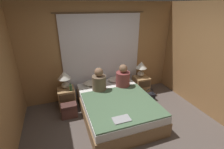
# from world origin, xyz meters

# --- Properties ---
(ground_plane) EXTENTS (16.00, 16.00, 0.00)m
(ground_plane) POSITION_xyz_m (0.00, 0.00, 0.00)
(ground_plane) COLOR #564C47
(wall_back) EXTENTS (4.20, 0.06, 2.50)m
(wall_back) POSITION_xyz_m (0.00, 1.99, 1.25)
(wall_back) COLOR #A37547
(wall_back) RESTS_ON ground_plane
(curtain_panel) EXTENTS (2.29, 0.02, 2.25)m
(curtain_panel) POSITION_xyz_m (0.00, 1.92, 1.12)
(curtain_panel) COLOR silver
(curtain_panel) RESTS_ON ground_plane
(bed) EXTENTS (1.53, 2.02, 0.48)m
(bed) POSITION_xyz_m (0.00, 0.86, 0.24)
(bed) COLOR olive
(bed) RESTS_ON ground_plane
(nightstand_left) EXTENTS (0.40, 0.41, 0.52)m
(nightstand_left) POSITION_xyz_m (-1.05, 1.59, 0.26)
(nightstand_left) COLOR #A87F51
(nightstand_left) RESTS_ON ground_plane
(nightstand_right) EXTENTS (0.40, 0.41, 0.52)m
(nightstand_right) POSITION_xyz_m (1.05, 1.59, 0.26)
(nightstand_right) COLOR #A87F51
(nightstand_right) RESTS_ON ground_plane
(lamp_left) EXTENTS (0.31, 0.31, 0.44)m
(lamp_left) POSITION_xyz_m (-1.05, 1.65, 0.80)
(lamp_left) COLOR #B2A899
(lamp_left) RESTS_ON nightstand_left
(lamp_right) EXTENTS (0.31, 0.31, 0.44)m
(lamp_right) POSITION_xyz_m (1.05, 1.65, 0.80)
(lamp_right) COLOR #B2A899
(lamp_right) RESTS_ON nightstand_right
(pillow_left) EXTENTS (0.52, 0.30, 0.12)m
(pillow_left) POSITION_xyz_m (-0.34, 1.68, 0.54)
(pillow_left) COLOR silver
(pillow_left) RESTS_ON bed
(pillow_right) EXTENTS (0.52, 0.30, 0.12)m
(pillow_right) POSITION_xyz_m (0.34, 1.68, 0.54)
(pillow_right) COLOR silver
(pillow_right) RESTS_ON bed
(blanket_on_bed) EXTENTS (1.47, 1.41, 0.03)m
(blanket_on_bed) POSITION_xyz_m (0.00, 0.59, 0.49)
(blanket_on_bed) COLOR #4C6B4C
(blanket_on_bed) RESTS_ON bed
(person_left_in_bed) EXTENTS (0.34, 0.34, 0.59)m
(person_left_in_bed) POSITION_xyz_m (-0.27, 1.33, 0.72)
(person_left_in_bed) COLOR brown
(person_left_in_bed) RESTS_ON bed
(person_right_in_bed) EXTENTS (0.35, 0.35, 0.60)m
(person_right_in_bed) POSITION_xyz_m (0.35, 1.33, 0.72)
(person_right_in_bed) COLOR brown
(person_right_in_bed) RESTS_ON bed
(beer_bottle_on_left_stand) EXTENTS (0.07, 0.07, 0.20)m
(beer_bottle_on_left_stand) POSITION_xyz_m (-0.93, 1.47, 0.60)
(beer_bottle_on_left_stand) COLOR #2D4C28
(beer_bottle_on_left_stand) RESTS_ON nightstand_left
(laptop_on_bed) EXTENTS (0.32, 0.20, 0.02)m
(laptop_on_bed) POSITION_xyz_m (-0.21, 0.09, 0.52)
(laptop_on_bed) COLOR #9EA0A5
(laptop_on_bed) RESTS_ON blanket_on_bed
(backpack_on_floor) EXTENTS (0.36, 0.22, 0.34)m
(backpack_on_floor) POSITION_xyz_m (-1.05, 1.17, 0.19)
(backpack_on_floor) COLOR brown
(backpack_on_floor) RESTS_ON ground_plane
(handbag_on_floor) EXTENTS (0.32, 0.16, 0.35)m
(handbag_on_floor) POSITION_xyz_m (1.07, 1.18, 0.11)
(handbag_on_floor) COLOR black
(handbag_on_floor) RESTS_ON ground_plane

